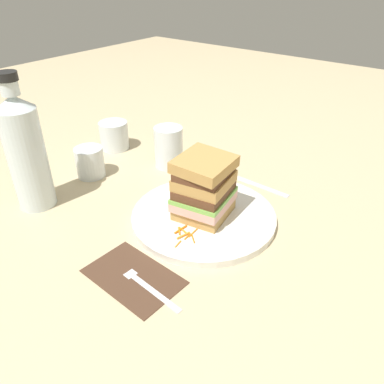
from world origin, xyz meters
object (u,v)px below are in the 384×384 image
main_plate (204,216)px  empty_tumbler_1 (90,162)px  sandwich (204,188)px  napkin_dark (133,276)px  fork (142,282)px  juice_glass (169,149)px  knife (253,183)px  empty_tumbler_0 (114,135)px  water_bottle (26,151)px

main_plate → empty_tumbler_1: (-0.02, 0.33, 0.03)m
sandwich → napkin_dark: size_ratio=0.80×
napkin_dark → fork: fork is taller
napkin_dark → empty_tumbler_1: size_ratio=2.22×
juice_glass → napkin_dark: bearing=-147.7°
juice_glass → knife: bearing=-76.8°
knife → empty_tumbler_0: bearing=99.0°
knife → sandwich: bearing=178.2°
sandwich → napkin_dark: 0.22m
water_bottle → empty_tumbler_1: 0.18m
napkin_dark → fork: (-0.00, -0.02, 0.00)m
fork → empty_tumbler_0: (0.33, 0.43, 0.03)m
sandwich → juice_glass: bearing=56.9°
sandwich → knife: sandwich is taller
napkin_dark → juice_glass: size_ratio=1.56×
empty_tumbler_1 → knife: bearing=-58.0°
fork → knife: 0.40m
napkin_dark → knife: same height
sandwich → water_bottle: 0.37m
water_bottle → napkin_dark: bearing=-95.6°
fork → empty_tumbler_1: 0.40m
napkin_dark → fork: size_ratio=0.97×
main_plate → fork: main_plate is taller
napkin_dark → empty_tumbler_1: empty_tumbler_1 is taller
main_plate → fork: (-0.21, -0.03, -0.00)m
juice_glass → empty_tumbler_1: juice_glass is taller
napkin_dark → empty_tumbler_0: bearing=50.9°
main_plate → knife: 0.19m
main_plate → empty_tumbler_0: bearing=72.8°
water_bottle → empty_tumbler_0: water_bottle is taller
main_plate → knife: main_plate is taller
sandwich → empty_tumbler_1: sandwich is taller
juice_glass → empty_tumbler_1: (-0.16, 0.12, -0.01)m
water_bottle → fork: bearing=-95.6°
sandwich → water_bottle: bearing=118.3°
main_plate → empty_tumbler_0: empty_tumbler_0 is taller
napkin_dark → water_bottle: (0.03, 0.32, 0.12)m
fork → water_bottle: (0.03, 0.35, 0.12)m
fork → knife: (0.40, 0.02, -0.00)m
main_plate → water_bottle: bearing=118.4°
main_plate → empty_tumbler_0: size_ratio=3.72×
main_plate → juice_glass: juice_glass is taller
fork → sandwich: bearing=7.4°
fork → napkin_dark: bearing=85.1°
napkin_dark → knife: (0.39, -0.00, 0.00)m
knife → juice_glass: 0.23m
juice_glass → water_bottle: (-0.31, 0.11, 0.08)m
empty_tumbler_0 → empty_tumbler_1: size_ratio=1.08×
fork → knife: fork is taller
main_plate → water_bottle: 0.38m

